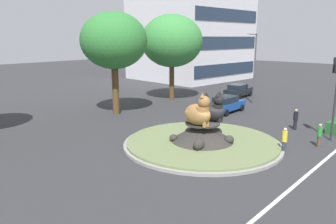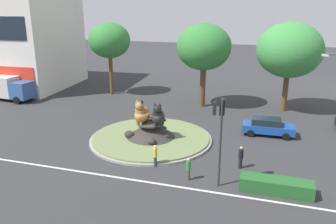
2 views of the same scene
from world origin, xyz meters
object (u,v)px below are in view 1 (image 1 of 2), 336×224
(cat_statue_tabby, at_px, (199,113))
(parked_car_right, at_px, (238,90))
(cat_statue_black, at_px, (213,110))
(traffic_light_mast, at_px, (336,81))
(pedestrian_green_shirt, at_px, (319,135))
(pedestrian_yellow_shirt, at_px, (285,140))
(streetlight_arm, at_px, (254,63))
(pedestrian_black_shirt, at_px, (296,119))
(hatchback_near_shophouse, at_px, (226,104))
(second_tree_near_tower, at_px, (172,41))
(third_tree_left, at_px, (114,41))

(cat_statue_tabby, bearing_deg, parked_car_right, 114.80)
(cat_statue_black, height_order, traffic_light_mast, traffic_light_mast)
(pedestrian_green_shirt, bearing_deg, pedestrian_yellow_shirt, 4.55)
(streetlight_arm, distance_m, pedestrian_black_shirt, 11.10)
(cat_statue_tabby, bearing_deg, hatchback_near_shophouse, 114.83)
(parked_car_right, bearing_deg, cat_statue_black, -158.83)
(streetlight_arm, bearing_deg, second_tree_near_tower, -64.46)
(cat_statue_tabby, bearing_deg, cat_statue_black, 88.87)
(pedestrian_black_shirt, distance_m, parked_car_right, 14.55)
(cat_statue_black, xyz_separation_m, parked_car_right, (17.00, 7.85, -1.49))
(cat_statue_black, distance_m, pedestrian_green_shirt, 7.13)
(cat_statue_tabby, relative_size, pedestrian_black_shirt, 1.32)
(second_tree_near_tower, height_order, parked_car_right, second_tree_near_tower)
(traffic_light_mast, distance_m, streetlight_arm, 13.49)
(traffic_light_mast, relative_size, parked_car_right, 1.36)
(traffic_light_mast, distance_m, pedestrian_green_shirt, 3.88)
(pedestrian_green_shirt, xyz_separation_m, hatchback_near_shophouse, (4.81, 10.12, -0.02))
(pedestrian_yellow_shirt, distance_m, parked_car_right, 19.97)
(traffic_light_mast, bearing_deg, streetlight_arm, -44.87)
(third_tree_left, xyz_separation_m, pedestrian_green_shirt, (2.66, -17.52, -5.92))
(streetlight_arm, bearing_deg, cat_statue_black, 16.39)
(cat_statue_black, bearing_deg, second_tree_near_tower, 126.76)
(second_tree_near_tower, relative_size, streetlight_arm, 1.28)
(hatchback_near_shophouse, distance_m, parked_car_right, 8.83)
(pedestrian_green_shirt, height_order, parked_car_right, pedestrian_green_shirt)
(pedestrian_black_shirt, bearing_deg, streetlight_arm, -104.95)
(cat_statue_black, distance_m, traffic_light_mast, 8.55)
(pedestrian_yellow_shirt, height_order, hatchback_near_shophouse, pedestrian_yellow_shirt)
(streetlight_arm, relative_size, pedestrian_yellow_shirt, 4.50)
(third_tree_left, height_order, pedestrian_green_shirt, third_tree_left)
(cat_statue_black, height_order, third_tree_left, third_tree_left)
(parked_car_right, bearing_deg, traffic_light_mast, -132.50)
(third_tree_left, relative_size, parked_car_right, 2.20)
(second_tree_near_tower, distance_m, pedestrian_yellow_shirt, 20.30)
(traffic_light_mast, height_order, second_tree_near_tower, second_tree_near_tower)
(second_tree_near_tower, height_order, pedestrian_black_shirt, second_tree_near_tower)
(pedestrian_black_shirt, relative_size, pedestrian_yellow_shirt, 1.00)
(second_tree_near_tower, distance_m, parked_car_right, 10.08)
(second_tree_near_tower, distance_m, third_tree_left, 9.04)
(second_tree_near_tower, xyz_separation_m, streetlight_arm, (4.11, -8.03, -2.31))
(third_tree_left, relative_size, pedestrian_green_shirt, 5.89)
(cat_statue_black, xyz_separation_m, pedestrian_black_shirt, (7.19, -2.90, -1.44))
(second_tree_near_tower, height_order, hatchback_near_shophouse, second_tree_near_tower)
(parked_car_right, bearing_deg, second_tree_near_tower, 139.98)
(second_tree_near_tower, distance_m, streetlight_arm, 9.32)
(cat_statue_tabby, relative_size, parked_car_right, 0.51)
(pedestrian_green_shirt, bearing_deg, third_tree_left, -53.18)
(traffic_light_mast, bearing_deg, cat_statue_black, 40.23)
(streetlight_arm, height_order, pedestrian_black_shirt, streetlight_arm)
(second_tree_near_tower, relative_size, parked_car_right, 2.26)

